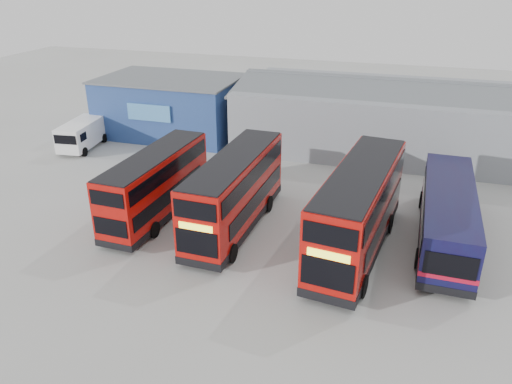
# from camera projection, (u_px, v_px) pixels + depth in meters

# --- Properties ---
(ground_plane) EXTENTS (120.00, 120.00, 0.00)m
(ground_plane) POSITION_uv_depth(u_px,v_px,m) (261.00, 253.00, 27.23)
(ground_plane) COLOR gray
(ground_plane) RESTS_ON ground
(office_block) EXTENTS (12.30, 8.32, 5.12)m
(office_block) POSITION_uv_depth(u_px,v_px,m) (171.00, 106.00, 45.55)
(office_block) COLOR navy
(office_block) RESTS_ON ground
(maintenance_shed) EXTENTS (30.50, 12.00, 5.89)m
(maintenance_shed) POSITION_uv_depth(u_px,v_px,m) (422.00, 120.00, 41.34)
(maintenance_shed) COLOR gray
(maintenance_shed) RESTS_ON ground
(double_decker_left) EXTENTS (2.79, 9.82, 4.11)m
(double_decker_left) POSITION_uv_depth(u_px,v_px,m) (156.00, 186.00, 30.41)
(double_decker_left) COLOR #B00E0A
(double_decker_left) RESTS_ON ground
(double_decker_centre) EXTENTS (2.95, 10.65, 4.47)m
(double_decker_centre) POSITION_uv_depth(u_px,v_px,m) (235.00, 193.00, 28.99)
(double_decker_centre) COLOR #B00E0A
(double_decker_centre) RESTS_ON ground
(double_decker_right) EXTENTS (4.03, 11.59, 4.81)m
(double_decker_right) POSITION_uv_depth(u_px,v_px,m) (358.00, 212.00, 26.46)
(double_decker_right) COLOR #B00E0A
(double_decker_right) RESTS_ON ground
(single_decker_blue) EXTENTS (3.03, 11.76, 3.17)m
(single_decker_blue) POSITION_uv_depth(u_px,v_px,m) (447.00, 217.00, 27.71)
(single_decker_blue) COLOR #0D103A
(single_decker_blue) RESTS_ON ground
(panel_van) EXTENTS (2.78, 5.50, 2.31)m
(panel_van) POSITION_uv_depth(u_px,v_px,m) (82.00, 134.00, 42.13)
(panel_van) COLOR white
(panel_van) RESTS_ON ground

